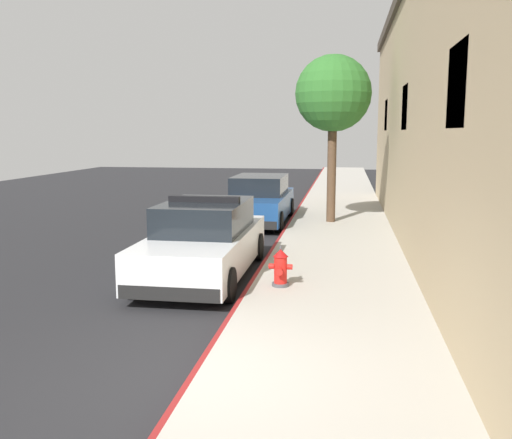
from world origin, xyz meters
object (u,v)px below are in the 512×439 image
parked_car_silver_ahead (259,201)px  street_tree (333,95)px  police_cruiser (204,241)px  fire_hydrant (281,268)px

parked_car_silver_ahead → street_tree: 4.14m
street_tree → police_cruiser: bearing=-109.6°
police_cruiser → parked_car_silver_ahead: 7.16m
police_cruiser → street_tree: street_tree is taller
parked_car_silver_ahead → fire_hydrant: size_ratio=6.37×
parked_car_silver_ahead → street_tree: size_ratio=0.93×
police_cruiser → fire_hydrant: police_cruiser is taller
fire_hydrant → street_tree: 8.70m
police_cruiser → street_tree: (2.43, 6.82, 3.38)m
police_cruiser → fire_hydrant: bearing=-31.6°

